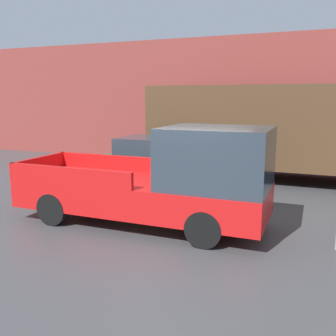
# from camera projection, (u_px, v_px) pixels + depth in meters

# --- Properties ---
(ground_plane) EXTENTS (60.00, 60.00, 0.00)m
(ground_plane) POSITION_uv_depth(u_px,v_px,m) (186.00, 227.00, 8.29)
(ground_plane) COLOR #3D3D3F
(building_wall) EXTENTS (28.00, 0.15, 5.33)m
(building_wall) POSITION_uv_depth(u_px,v_px,m) (252.00, 102.00, 15.36)
(building_wall) COLOR brown
(building_wall) RESTS_ON ground
(pickup_truck) EXTENTS (5.69, 1.97, 2.24)m
(pickup_truck) POSITION_uv_depth(u_px,v_px,m) (165.00, 181.00, 8.21)
(pickup_truck) COLOR red
(pickup_truck) RESTS_ON ground
(car) EXTENTS (4.70, 1.85, 1.65)m
(car) POSITION_uv_depth(u_px,v_px,m) (160.00, 165.00, 11.33)
(car) COLOR #1E592D
(car) RESTS_ON ground
(delivery_truck) EXTENTS (8.58, 2.50, 3.23)m
(delivery_truck) POSITION_uv_depth(u_px,v_px,m) (264.00, 129.00, 12.90)
(delivery_truck) COLOR #4C331E
(delivery_truck) RESTS_ON ground
(newspaper_box) EXTENTS (0.45, 0.40, 1.07)m
(newspaper_box) POSITION_uv_depth(u_px,v_px,m) (195.00, 151.00, 16.31)
(newspaper_box) COLOR red
(newspaper_box) RESTS_ON ground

